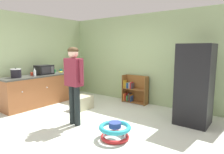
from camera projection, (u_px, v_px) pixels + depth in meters
The scene contains 18 objects.
ground_plane at pixel (88, 124), 4.40m from camera, with size 12.00×12.00×0.00m, color silver.
back_wall at pixel (140, 59), 6.04m from camera, with size 5.20×0.06×2.70m, color #9FB984.
left_side_wall at pixel (46, 59), 6.41m from camera, with size 0.06×2.99×2.70m, color #A3B985.
kitchen_counter at pixel (41, 90), 5.87m from camera, with size 0.65×2.27×0.90m.
refrigerator at pixel (195, 85), 4.31m from camera, with size 0.73×0.68×1.78m.
bookshelf at pixel (134, 91), 6.09m from camera, with size 0.80×0.28×0.85m.
standing_person at pixel (74, 78), 4.22m from camera, with size 0.57×0.23×1.71m.
baby_walker at pixel (115, 130), 3.65m from camera, with size 0.60×0.60×0.32m.
pet_carrier at pixel (82, 103), 5.46m from camera, with size 0.42×0.55×0.36m.
microwave at pixel (44, 70), 5.91m from camera, with size 0.37×0.48×0.28m.
crock_pot at pixel (16, 73), 5.24m from camera, with size 0.27×0.27×0.27m.
banana_bunch at pixel (61, 72), 6.29m from camera, with size 0.15×0.16×0.04m.
ketchup_bottle at pixel (70, 69), 6.49m from camera, with size 0.07×0.07×0.25m.
clear_bottle at pixel (35, 73), 5.46m from camera, with size 0.07×0.07×0.25m.
red_cup at pixel (32, 74), 5.66m from camera, with size 0.08×0.08×0.10m, color red.
yellow_cup at pixel (66, 70), 6.65m from camera, with size 0.08×0.08×0.10m, color yellow.
teal_cup at pixel (61, 71), 6.51m from camera, with size 0.08×0.08×0.10m, color teal.
green_cup at pixel (55, 71), 6.41m from camera, with size 0.08×0.08×0.10m, color green.
Camera 1 is at (2.98, -3.02, 1.68)m, focal length 31.38 mm.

